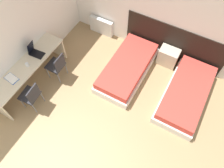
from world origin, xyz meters
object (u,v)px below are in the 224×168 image
(bed_near_window, at_px, (127,68))
(nightstand, at_px, (168,57))
(chair_near_laptop, at_px, (57,65))
(chair_near_notebook, at_px, (31,95))
(bed_near_door, at_px, (186,94))
(laptop, at_px, (35,52))

(bed_near_window, relative_size, nightstand, 3.89)
(chair_near_laptop, bearing_deg, chair_near_notebook, -91.42)
(bed_near_window, relative_size, bed_near_door, 1.00)
(chair_near_laptop, xyz_separation_m, laptop, (-0.50, -0.10, 0.32))
(chair_near_notebook, height_order, laptop, laptop)
(bed_near_door, bearing_deg, bed_near_window, 180.00)
(bed_near_window, distance_m, nightstand, 1.17)
(chair_near_notebook, bearing_deg, laptop, 114.57)
(nightstand, height_order, laptop, laptop)
(bed_near_door, xyz_separation_m, laptop, (-3.64, -1.07, 0.62))
(bed_near_door, xyz_separation_m, chair_near_notebook, (-3.13, -1.96, 0.30))
(bed_near_window, height_order, nightstand, nightstand)
(bed_near_door, height_order, nightstand, nightstand)
(chair_near_laptop, bearing_deg, bed_near_door, 15.90)
(chair_near_laptop, distance_m, chair_near_notebook, 0.99)
(nightstand, relative_size, chair_near_laptop, 0.61)
(nightstand, bearing_deg, bed_near_window, -133.89)
(laptop, bearing_deg, nightstand, 29.25)
(nightstand, bearing_deg, chair_near_notebook, -129.58)
(bed_near_door, relative_size, chair_near_laptop, 2.37)
(bed_near_window, distance_m, laptop, 2.36)
(bed_near_door, height_order, laptop, laptop)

